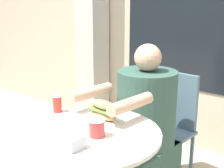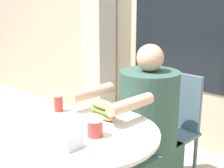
% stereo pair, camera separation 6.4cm
% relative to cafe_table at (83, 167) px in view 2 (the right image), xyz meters
% --- Properties ---
extents(lattice_pillar, '(0.26, 0.26, 2.40)m').
position_rel_cafe_table_xyz_m(lattice_pillar, '(-1.33, 1.51, 0.64)').
color(lattice_pillar, '#B2ADA3').
rests_on(lattice_pillar, ground_plane).
extents(cafe_table, '(0.77, 0.77, 0.75)m').
position_rel_cafe_table_xyz_m(cafe_table, '(0.00, 0.00, 0.00)').
color(cafe_table, beige).
rests_on(cafe_table, ground_plane).
extents(diner_chair, '(0.40, 0.40, 0.87)m').
position_rel_cafe_table_xyz_m(diner_chair, '(-0.04, 0.94, -0.03)').
color(diner_chair, slate).
rests_on(diner_chair, ground_plane).
extents(seated_diner, '(0.42, 0.72, 1.12)m').
position_rel_cafe_table_xyz_m(seated_diner, '(-0.04, 0.59, -0.08)').
color(seated_diner, '#2D4C42').
rests_on(seated_diner, ground_plane).
extents(sandwich_on_plate, '(0.23, 0.23, 0.11)m').
position_rel_cafe_table_xyz_m(sandwich_on_plate, '(-0.02, 0.18, 0.24)').
color(sandwich_on_plate, white).
rests_on(sandwich_on_plate, cafe_table).
extents(drink_cup, '(0.08, 0.08, 0.09)m').
position_rel_cafe_table_xyz_m(drink_cup, '(0.09, -0.00, 0.24)').
color(drink_cup, '#B73D38').
rests_on(drink_cup, cafe_table).
extents(napkin_box, '(0.09, 0.09, 0.06)m').
position_rel_cafe_table_xyz_m(napkin_box, '(0.09, -0.16, 0.23)').
color(napkin_box, silver).
rests_on(napkin_box, cafe_table).
extents(condiment_bottle, '(0.05, 0.05, 0.12)m').
position_rel_cafe_table_xyz_m(condiment_bottle, '(-0.32, 0.11, 0.26)').
color(condiment_bottle, red).
rests_on(condiment_bottle, cafe_table).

